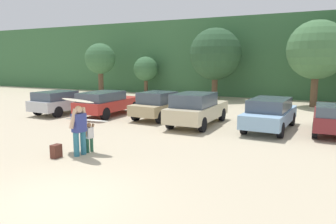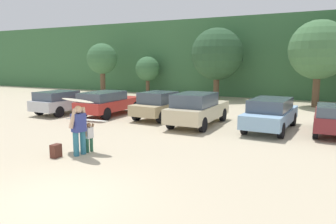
# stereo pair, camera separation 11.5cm
# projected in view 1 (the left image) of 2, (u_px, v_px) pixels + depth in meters

# --- Properties ---
(ground_plane) EXTENTS (120.00, 120.00, 0.00)m
(ground_plane) POSITION_uv_depth(u_px,v_px,m) (55.00, 201.00, 7.53)
(ground_plane) COLOR #C1B293
(hillside_ridge) EXTENTS (108.00, 12.00, 7.26)m
(hillside_ridge) POSITION_uv_depth(u_px,v_px,m) (271.00, 58.00, 33.68)
(hillside_ridge) COLOR #38663D
(hillside_ridge) RESTS_ON ground_plane
(tree_right) EXTENTS (3.01, 3.01, 5.03)m
(tree_right) POSITION_uv_depth(u_px,v_px,m) (100.00, 59.00, 32.10)
(tree_right) COLOR brown
(tree_right) RESTS_ON ground_plane
(tree_far_right) EXTENTS (2.40, 2.40, 3.74)m
(tree_far_right) POSITION_uv_depth(u_px,v_px,m) (146.00, 69.00, 31.98)
(tree_far_right) COLOR brown
(tree_far_right) RESTS_ON ground_plane
(tree_far_left) EXTENTS (4.40, 4.40, 6.07)m
(tree_far_left) POSITION_uv_depth(u_px,v_px,m) (215.00, 54.00, 27.51)
(tree_far_left) COLOR brown
(tree_far_left) RESTS_ON ground_plane
(tree_center_left) EXTENTS (4.14, 4.14, 6.13)m
(tree_center_left) POSITION_uv_depth(u_px,v_px,m) (317.00, 50.00, 22.76)
(tree_center_left) COLOR brown
(tree_center_left) RESTS_ON ground_plane
(parked_car_silver) EXTENTS (2.05, 4.66, 1.44)m
(parked_car_silver) POSITION_uv_depth(u_px,v_px,m) (64.00, 101.00, 20.29)
(parked_car_silver) COLOR silver
(parked_car_silver) RESTS_ON ground_plane
(parked_car_red) EXTENTS (1.94, 4.62, 1.48)m
(parked_car_red) POSITION_uv_depth(u_px,v_px,m) (107.00, 102.00, 19.43)
(parked_car_red) COLOR #B72D28
(parked_car_red) RESTS_ON ground_plane
(parked_car_tan) EXTENTS (2.03, 4.12, 1.56)m
(parked_car_tan) POSITION_uv_depth(u_px,v_px,m) (160.00, 105.00, 18.37)
(parked_car_tan) COLOR tan
(parked_car_tan) RESTS_ON ground_plane
(parked_car_champagne) EXTENTS (1.90, 4.79, 1.68)m
(parked_car_champagne) POSITION_uv_depth(u_px,v_px,m) (197.00, 108.00, 16.44)
(parked_car_champagne) COLOR beige
(parked_car_champagne) RESTS_ON ground_plane
(parked_car_sky_blue) EXTENTS (1.98, 4.82, 1.51)m
(parked_car_sky_blue) POSITION_uv_depth(u_px,v_px,m) (270.00, 113.00, 15.36)
(parked_car_sky_blue) COLOR #84ADD1
(parked_car_sky_blue) RESTS_ON ground_plane
(person_adult) EXTENTS (0.38, 0.75, 1.73)m
(person_adult) POSITION_uv_depth(u_px,v_px,m) (79.00, 128.00, 11.12)
(person_adult) COLOR teal
(person_adult) RESTS_ON ground_plane
(person_child) EXTENTS (0.24, 0.44, 1.07)m
(person_child) POSITION_uv_depth(u_px,v_px,m) (89.00, 136.00, 11.56)
(person_child) COLOR #26593F
(person_child) RESTS_ON ground_plane
(surfboard_cream) EXTENTS (1.99, 1.11, 0.12)m
(surfboard_cream) POSITION_uv_depth(u_px,v_px,m) (77.00, 100.00, 11.09)
(surfboard_cream) COLOR beige
(surfboard_white) EXTENTS (1.82, 0.70, 0.15)m
(surfboard_white) POSITION_uv_depth(u_px,v_px,m) (86.00, 120.00, 11.47)
(surfboard_white) COLOR white
(backpack_dropped) EXTENTS (0.24, 0.34, 0.45)m
(backpack_dropped) POSITION_uv_depth(u_px,v_px,m) (56.00, 151.00, 10.95)
(backpack_dropped) COLOR #592D23
(backpack_dropped) RESTS_ON ground_plane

